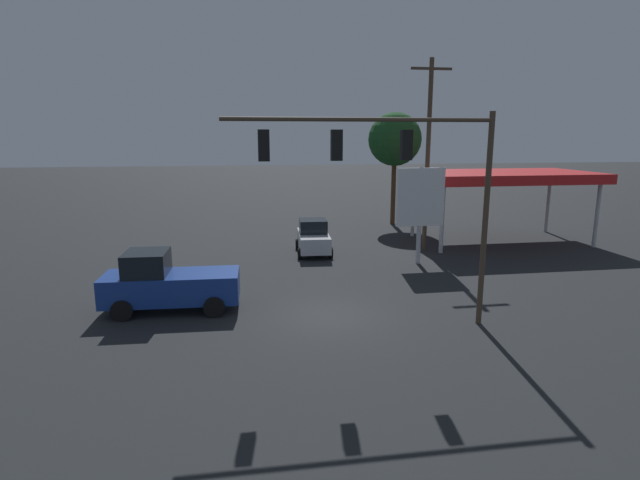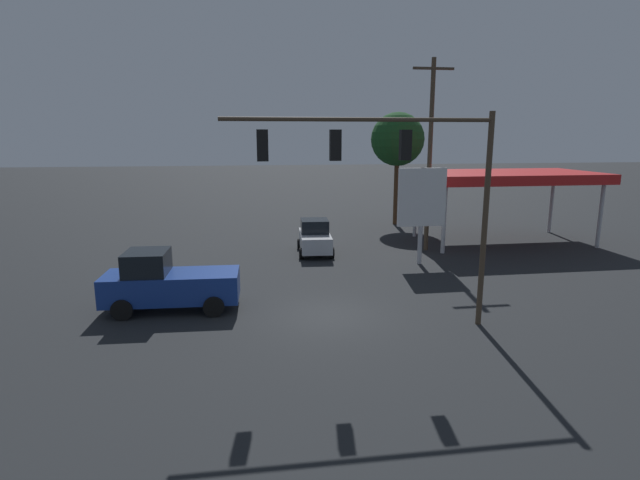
{
  "view_description": "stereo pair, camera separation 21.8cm",
  "coord_description": "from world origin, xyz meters",
  "px_view_note": "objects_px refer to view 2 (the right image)",
  "views": [
    {
      "loc": [
        3.13,
        17.9,
        6.78
      ],
      "look_at": [
        0.0,
        -2.0,
        2.55
      ],
      "focal_mm": 28.0,
      "sensor_mm": 36.0,
      "label": 1
    },
    {
      "loc": [
        2.92,
        17.93,
        6.78
      ],
      "look_at": [
        0.0,
        -2.0,
        2.55
      ],
      "focal_mm": 28.0,
      "sensor_mm": 36.0,
      "label": 2
    }
  ],
  "objects_px": {
    "utility_pole": "(430,152)",
    "street_tree": "(398,140)",
    "hatchback_crossing": "(315,237)",
    "pickup_parked": "(168,283)",
    "traffic_signal_assembly": "(394,168)",
    "price_sign": "(422,200)"
  },
  "relations": [
    {
      "from": "utility_pole",
      "to": "price_sign",
      "type": "height_order",
      "value": "utility_pole"
    },
    {
      "from": "hatchback_crossing",
      "to": "street_tree",
      "type": "xyz_separation_m",
      "value": [
        -7.53,
        -8.84,
        5.53
      ]
    },
    {
      "from": "traffic_signal_assembly",
      "to": "hatchback_crossing",
      "type": "distance_m",
      "value": 12.97
    },
    {
      "from": "traffic_signal_assembly",
      "to": "price_sign",
      "type": "distance_m",
      "value": 9.98
    },
    {
      "from": "utility_pole",
      "to": "pickup_parked",
      "type": "height_order",
      "value": "utility_pole"
    },
    {
      "from": "traffic_signal_assembly",
      "to": "price_sign",
      "type": "xyz_separation_m",
      "value": [
        -4.18,
        -8.78,
        -2.25
      ]
    },
    {
      "from": "traffic_signal_assembly",
      "to": "pickup_parked",
      "type": "distance_m",
      "value": 9.87
    },
    {
      "from": "traffic_signal_assembly",
      "to": "pickup_parked",
      "type": "height_order",
      "value": "traffic_signal_assembly"
    },
    {
      "from": "utility_pole",
      "to": "price_sign",
      "type": "relative_size",
      "value": 2.16
    },
    {
      "from": "utility_pole",
      "to": "hatchback_crossing",
      "type": "height_order",
      "value": "utility_pole"
    },
    {
      "from": "traffic_signal_assembly",
      "to": "utility_pole",
      "type": "bearing_deg",
      "value": -115.56
    },
    {
      "from": "traffic_signal_assembly",
      "to": "utility_pole",
      "type": "height_order",
      "value": "utility_pole"
    },
    {
      "from": "pickup_parked",
      "to": "price_sign",
      "type": "bearing_deg",
      "value": -153.73
    },
    {
      "from": "hatchback_crossing",
      "to": "pickup_parked",
      "type": "height_order",
      "value": "pickup_parked"
    },
    {
      "from": "street_tree",
      "to": "utility_pole",
      "type": "bearing_deg",
      "value": 85.08
    },
    {
      "from": "utility_pole",
      "to": "hatchback_crossing",
      "type": "relative_size",
      "value": 2.85
    },
    {
      "from": "utility_pole",
      "to": "street_tree",
      "type": "bearing_deg",
      "value": -94.92
    },
    {
      "from": "street_tree",
      "to": "hatchback_crossing",
      "type": "bearing_deg",
      "value": 49.59
    },
    {
      "from": "utility_pole",
      "to": "price_sign",
      "type": "distance_m",
      "value": 4.2
    },
    {
      "from": "traffic_signal_assembly",
      "to": "utility_pole",
      "type": "relative_size",
      "value": 0.83
    },
    {
      "from": "price_sign",
      "to": "street_tree",
      "type": "xyz_separation_m",
      "value": [
        -2.28,
        -12.08,
        3.01
      ]
    },
    {
      "from": "utility_pole",
      "to": "street_tree",
      "type": "xyz_separation_m",
      "value": [
        -0.77,
        -8.95,
        0.64
      ]
    }
  ]
}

